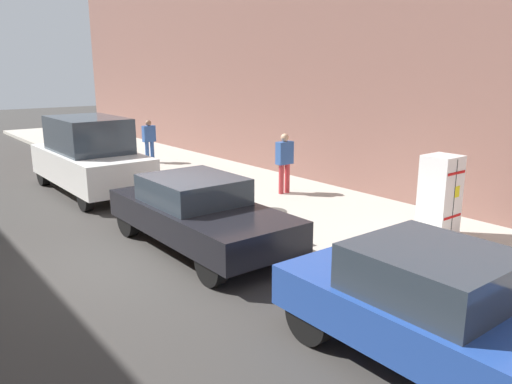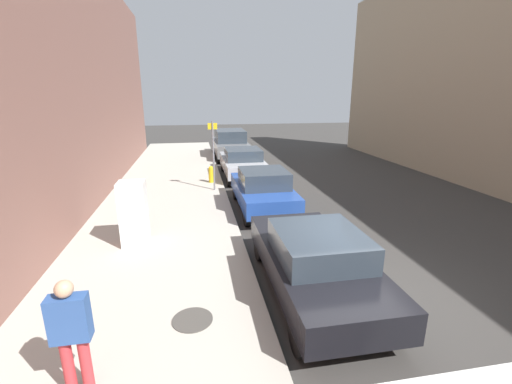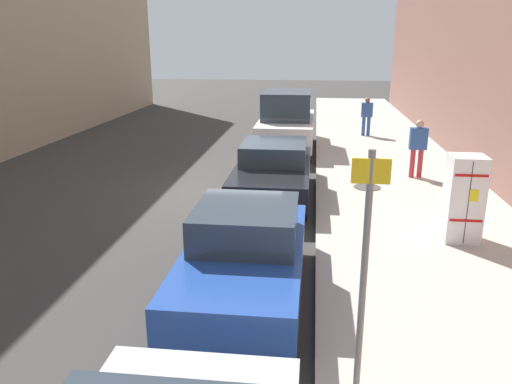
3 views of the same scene
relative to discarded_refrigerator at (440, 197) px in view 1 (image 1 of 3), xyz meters
The scene contains 10 objects.
ground_plane 5.74m from the discarded_refrigerator, 31.69° to the right, with size 80.00×80.00×0.00m, color #383533.
sidewalk_slab 3.15m from the discarded_refrigerator, 80.42° to the right, with size 4.51×44.00×0.15m, color #B2ADA0.
building_facade_near 5.26m from the discarded_refrigerator, 132.62° to the right, with size 1.96×39.60×8.70m, color #7F564C.
discarded_refrigerator is the anchor object (origin of this frame).
manhole_cover 3.81m from the discarded_refrigerator, 67.61° to the right, with size 0.70×0.70×0.02m, color #47443F.
pedestrian_walking_far 4.66m from the discarded_refrigerator, 90.28° to the right, with size 0.47×0.22×1.63m.
pedestrian_standing_near 11.12m from the discarded_refrigerator, 86.05° to the right, with size 0.44×0.22×1.53m.
parked_van_white 9.40m from the discarded_refrigerator, 65.85° to the right, with size 1.90×4.79×2.14m.
parked_sedan_dark 4.75m from the discarded_refrigerator, 35.92° to the right, with size 1.82×4.40×1.41m.
parked_hatchback_blue 4.57m from the discarded_refrigerator, 32.61° to the left, with size 1.74×4.02×1.45m.
Camera 1 is at (3.89, 8.22, 3.43)m, focal length 35.00 mm.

